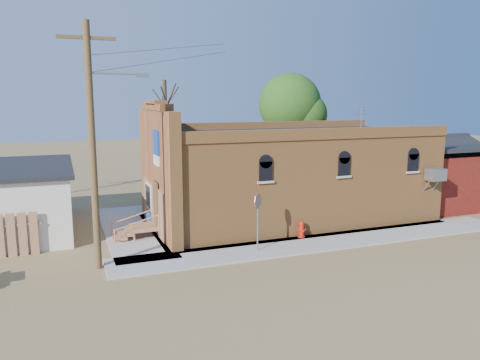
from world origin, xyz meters
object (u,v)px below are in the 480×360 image
object	(u,v)px
stop_sign	(258,206)
trash_barrel	(151,219)
brick_bar	(284,175)
fire_hydrant	(302,229)
utility_pole	(94,142)

from	to	relation	value
stop_sign	trash_barrel	bearing A→B (deg)	103.18
brick_bar	fire_hydrant	world-z (taller)	brick_bar
brick_bar	trash_barrel	bearing A→B (deg)	174.20
fire_hydrant	trash_barrel	size ratio (longest dim) A/B	1.01
utility_pole	trash_barrel	distance (m)	7.19
utility_pole	stop_sign	size ratio (longest dim) A/B	3.67
brick_bar	fire_hydrant	xyz separation A→B (m)	(-0.89, -3.70, -1.89)
fire_hydrant	trash_barrel	xyz separation A→B (m)	(-6.07, 4.40, 0.00)
utility_pole	trash_barrel	world-z (taller)	utility_pole
brick_bar	utility_pole	size ratio (longest dim) A/B	1.82
utility_pole	trash_barrel	bearing A→B (deg)	60.56
brick_bar	stop_sign	xyz separation A→B (m)	(-3.52, -4.73, -0.37)
brick_bar	utility_pole	world-z (taller)	utility_pole
brick_bar	fire_hydrant	bearing A→B (deg)	-103.59
brick_bar	fire_hydrant	distance (m)	4.25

